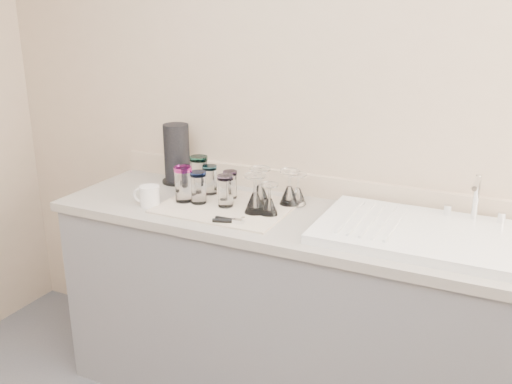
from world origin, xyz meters
The scene contains 18 objects.
room_envelope centered at (0.00, 0.00, 1.56)m, with size 3.54×3.50×2.52m.
counter_unit centered at (0.00, 1.20, 0.45)m, with size 2.06×0.62×0.90m.
sink_unit centered at (0.55, 1.20, 0.92)m, with size 0.82×0.50×0.22m.
dish_towel centered at (-0.30, 1.18, 0.90)m, with size 0.55×0.42×0.01m, color silver.
tumbler_teal centered at (-0.51, 1.31, 0.99)m, with size 0.08×0.08×0.16m.
tumbler_cyan centered at (-0.44, 1.29, 0.98)m, with size 0.07×0.07×0.13m.
tumbler_purple centered at (-0.33, 1.28, 0.97)m, with size 0.06×0.06×0.12m.
tumbler_magenta centered at (-0.49, 1.15, 0.99)m, with size 0.08×0.08×0.16m.
tumbler_blue centered at (-0.42, 1.16, 0.98)m, with size 0.07×0.07×0.14m.
tumbler_lavender centered at (-0.29, 1.17, 0.98)m, with size 0.07×0.07×0.14m.
goblet_back_left centered at (-0.18, 1.27, 0.96)m, with size 0.09×0.09×0.16m.
goblet_back_right centered at (-0.06, 1.31, 0.96)m, with size 0.09×0.09×0.15m.
goblet_front_left centered at (-0.15, 1.16, 0.96)m, with size 0.09×0.09×0.16m.
goblet_front_right centered at (-0.08, 1.16, 0.95)m, with size 0.07×0.07×0.13m.
goblet_extra centered at (-0.03, 1.33, 0.95)m, with size 0.08×0.08×0.14m.
can_opener centered at (-0.19, 1.01, 0.92)m, with size 0.13×0.06×0.02m.
white_mug centered at (-0.61, 1.05, 0.94)m, with size 0.13×0.10×0.09m.
paper_towel_roll centered at (-0.68, 1.39, 1.04)m, with size 0.15×0.15×0.29m.
Camera 1 is at (0.83, -0.86, 1.74)m, focal length 40.00 mm.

